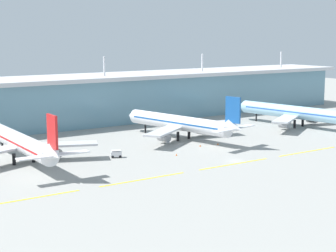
# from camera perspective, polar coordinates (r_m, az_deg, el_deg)

# --- Properties ---
(ground_plane) EXTENTS (600.00, 600.00, 0.00)m
(ground_plane) POSITION_cam_1_polar(r_m,az_deg,el_deg) (182.86, 6.90, -3.60)
(ground_plane) COLOR gray
(terminal_building) EXTENTS (288.00, 34.00, 31.09)m
(terminal_building) POSITION_cam_1_polar(r_m,az_deg,el_deg) (261.06, -7.08, 2.83)
(terminal_building) COLOR #6693A8
(terminal_building) RESTS_ON ground
(airliner_near) EXTENTS (48.80, 62.70, 18.90)m
(airliner_near) POSITION_cam_1_polar(r_m,az_deg,el_deg) (184.00, -14.82, -1.71)
(airliner_near) COLOR white
(airliner_near) RESTS_ON ground
(airliner_middle) EXTENTS (47.78, 60.34, 18.90)m
(airliner_middle) POSITION_cam_1_polar(r_m,az_deg,el_deg) (217.46, 1.33, 0.29)
(airliner_middle) COLOR white
(airliner_middle) RESTS_ON ground
(airliner_far) EXTENTS (48.10, 65.03, 18.90)m
(airliner_far) POSITION_cam_1_polar(r_m,az_deg,el_deg) (253.51, 13.05, 1.36)
(airliner_far) COLOR #9ED1EA
(airliner_far) RESTS_ON ground
(taxiway_stripe_west) EXTENTS (28.00, 0.70, 0.04)m
(taxiway_stripe_west) POSITION_cam_1_polar(r_m,az_deg,el_deg) (145.09, -14.18, -7.28)
(taxiway_stripe_west) COLOR yellow
(taxiway_stripe_west) RESTS_ON ground
(taxiway_stripe_mid_west) EXTENTS (28.00, 0.70, 0.04)m
(taxiway_stripe_mid_west) POSITION_cam_1_polar(r_m,az_deg,el_deg) (159.11, -2.54, -5.51)
(taxiway_stripe_mid_west) COLOR yellow
(taxiway_stripe_mid_west) RESTS_ON ground
(taxiway_stripe_centre) EXTENTS (28.00, 0.70, 0.04)m
(taxiway_stripe_centre) POSITION_cam_1_polar(r_m,az_deg,el_deg) (178.60, 6.84, -3.90)
(taxiway_stripe_centre) COLOR yellow
(taxiway_stripe_centre) RESTS_ON ground
(taxiway_stripe_mid_east) EXTENTS (28.00, 0.70, 0.04)m
(taxiway_stripe_mid_east) POSITION_cam_1_polar(r_m,az_deg,el_deg) (201.96, 14.18, -2.57)
(taxiway_stripe_mid_east) COLOR yellow
(taxiway_stripe_mid_east) RESTS_ON ground
(baggage_cart) EXTENTS (4.02, 3.21, 2.48)m
(baggage_cart) POSITION_cam_1_polar(r_m,az_deg,el_deg) (187.10, -5.35, -2.87)
(baggage_cart) COLOR silver
(baggage_cart) RESTS_ON ground
(safety_cone_left_wingtip) EXTENTS (0.56, 0.56, 0.70)m
(safety_cone_left_wingtip) POSITION_cam_1_polar(r_m,az_deg,el_deg) (208.67, 5.16, -1.84)
(safety_cone_left_wingtip) COLOR orange
(safety_cone_left_wingtip) RESTS_ON ground
(safety_cone_nose_front) EXTENTS (0.56, 0.56, 0.70)m
(safety_cone_nose_front) POSITION_cam_1_polar(r_m,az_deg,el_deg) (189.37, 0.87, -2.96)
(safety_cone_nose_front) COLOR orange
(safety_cone_nose_front) RESTS_ON ground
(safety_cone_right_wingtip) EXTENTS (0.56, 0.56, 0.70)m
(safety_cone_right_wingtip) POSITION_cam_1_polar(r_m,az_deg,el_deg) (204.90, 3.33, -2.02)
(safety_cone_right_wingtip) COLOR orange
(safety_cone_right_wingtip) RESTS_ON ground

